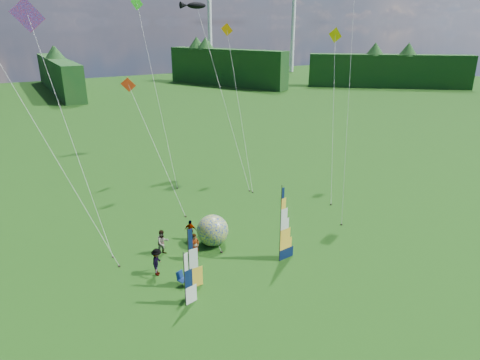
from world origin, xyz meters
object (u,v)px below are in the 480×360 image
side_banner_left (189,260)px  spectator_a (195,247)px  side_banner_far (185,281)px  spectator_c (157,262)px  bol_inflatable (213,230)px  feather_banner_main (280,226)px  camp_chair (182,279)px  spectator_d (191,230)px  spectator_b (163,242)px  kite_whale (222,86)px

side_banner_left → spectator_a: (1.67, 2.90, -1.00)m
side_banner_left → side_banner_far: 1.64m
side_banner_left → spectator_c: side_banner_left is taller
spectator_a → side_banner_left: bearing=-147.9°
spectator_a → bol_inflatable: bearing=5.2°
side_banner_far → feather_banner_main: bearing=-2.7°
feather_banner_main → side_banner_left: size_ratio=1.33×
camp_chair → spectator_d: bearing=40.8°
side_banner_left → spectator_b: 4.70m
spectator_a → spectator_d: (0.85, 2.70, -0.19)m
bol_inflatable → spectator_d: 1.84m
feather_banner_main → spectator_c: size_ratio=2.91×
feather_banner_main → side_banner_far: size_ratio=1.59×
spectator_b → spectator_c: spectator_b is taller
side_banner_far → spectator_c: (-0.28, 3.78, -0.74)m
bol_inflatable → kite_whale: bearing=59.7°
side_banner_far → spectator_a: side_banner_far is taller
feather_banner_main → camp_chair: feather_banner_main is taller
feather_banner_main → spectator_c: bearing=154.3°
feather_banner_main → spectator_d: feather_banner_main is taller
spectator_d → camp_chair: (-2.77, -5.11, -0.29)m
side_banner_far → bol_inflatable: bearing=38.3°
spectator_c → spectator_d: spectator_c is taller
side_banner_far → spectator_a: size_ratio=1.73×
spectator_a → spectator_c: 2.84m
spectator_d → side_banner_left: bearing=105.0°
spectator_d → camp_chair: spectator_d is taller
side_banner_left → kite_whale: (11.40, 17.57, 6.95)m
side_banner_left → spectator_b: bearing=87.6°
spectator_a → spectator_b: (-1.63, 1.68, -0.04)m
side_banner_far → bol_inflatable: 7.08m
spectator_d → camp_chair: size_ratio=1.62×
spectator_b → spectator_c: size_ratio=1.01×
feather_banner_main → spectator_c: 8.05m
feather_banner_main → spectator_a: (-4.68, 2.96, -1.65)m
spectator_c → kite_whale: 21.23m
side_banner_left → camp_chair: side_banner_left is taller
side_banner_far → bol_inflatable: (4.41, 5.51, -0.52)m
spectator_c → spectator_d: bearing=-15.8°
feather_banner_main → spectator_a: bearing=140.3°
spectator_c → camp_chair: bearing=-122.7°
side_banner_left → bol_inflatable: side_banner_left is taller
spectator_d → kite_whale: kite_whale is taller
bol_inflatable → feather_banner_main: bearing=-56.5°
kite_whale → feather_banner_main: bearing=-95.3°
spectator_d → spectator_b: bearing=61.6°
spectator_c → kite_whale: bearing=-6.7°
bol_inflatable → kite_whale: 17.39m
spectator_b → camp_chair: size_ratio=1.94×
spectator_b → kite_whale: bearing=40.5°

